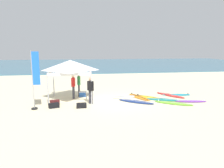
{
  "coord_description": "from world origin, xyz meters",
  "views": [
    {
      "loc": [
        -2.31,
        -13.21,
        3.54
      ],
      "look_at": [
        -0.2,
        0.99,
        1.0
      ],
      "focal_mm": 32.68,
      "sensor_mm": 36.0,
      "label": 1
    }
  ],
  "objects_px": {
    "surfboard_cyan": "(177,95)",
    "gear_bag_near_tent": "(82,105)",
    "surfboard_white": "(127,97)",
    "surfboard_orange": "(139,97)",
    "person_green": "(79,83)",
    "person_black": "(90,89)",
    "banner_flag": "(35,83)",
    "surfboard_teal": "(162,99)",
    "surfboard_red": "(170,95)",
    "surfboard_navy": "(136,102)",
    "person_red": "(73,85)",
    "surfboard_purple": "(191,101)",
    "gear_bag_on_sand": "(54,105)",
    "gear_bag_by_pole": "(55,102)",
    "canopy_tent": "(70,65)",
    "surfboard_yellow": "(149,97)",
    "cooler_box": "(82,94)",
    "surfboard_lime": "(173,103)"
  },
  "relations": [
    {
      "from": "surfboard_yellow",
      "to": "surfboard_white",
      "type": "relative_size",
      "value": 0.95
    },
    {
      "from": "surfboard_navy",
      "to": "surfboard_purple",
      "type": "relative_size",
      "value": 1.1
    },
    {
      "from": "canopy_tent",
      "to": "cooler_box",
      "type": "bearing_deg",
      "value": 48.56
    },
    {
      "from": "surfboard_navy",
      "to": "surfboard_purple",
      "type": "height_order",
      "value": "same"
    },
    {
      "from": "canopy_tent",
      "to": "surfboard_orange",
      "type": "distance_m",
      "value": 5.37
    },
    {
      "from": "surfboard_orange",
      "to": "person_green",
      "type": "distance_m",
      "value": 4.52
    },
    {
      "from": "surfboard_yellow",
      "to": "surfboard_orange",
      "type": "xyz_separation_m",
      "value": [
        -0.7,
        0.24,
        -0.0
      ]
    },
    {
      "from": "surfboard_red",
      "to": "surfboard_orange",
      "type": "height_order",
      "value": "same"
    },
    {
      "from": "surfboard_teal",
      "to": "banner_flag",
      "type": "bearing_deg",
      "value": -173.16
    },
    {
      "from": "canopy_tent",
      "to": "surfboard_red",
      "type": "relative_size",
      "value": 1.12
    },
    {
      "from": "person_red",
      "to": "gear_bag_on_sand",
      "type": "relative_size",
      "value": 2.85
    },
    {
      "from": "canopy_tent",
      "to": "person_red",
      "type": "distance_m",
      "value": 1.45
    },
    {
      "from": "surfboard_red",
      "to": "banner_flag",
      "type": "height_order",
      "value": "banner_flag"
    },
    {
      "from": "person_red",
      "to": "gear_bag_by_pole",
      "type": "distance_m",
      "value": 1.98
    },
    {
      "from": "surfboard_cyan",
      "to": "gear_bag_near_tent",
      "type": "distance_m",
      "value": 7.53
    },
    {
      "from": "surfboard_red",
      "to": "surfboard_navy",
      "type": "height_order",
      "value": "same"
    },
    {
      "from": "surfboard_purple",
      "to": "banner_flag",
      "type": "height_order",
      "value": "banner_flag"
    },
    {
      "from": "canopy_tent",
      "to": "surfboard_cyan",
      "type": "xyz_separation_m",
      "value": [
        7.86,
        0.27,
        -2.35
      ]
    },
    {
      "from": "surfboard_teal",
      "to": "gear_bag_by_pole",
      "type": "distance_m",
      "value": 7.22
    },
    {
      "from": "surfboard_red",
      "to": "cooler_box",
      "type": "xyz_separation_m",
      "value": [
        -6.55,
        0.64,
        0.16
      ]
    },
    {
      "from": "surfboard_red",
      "to": "surfboard_purple",
      "type": "xyz_separation_m",
      "value": [
        0.63,
        -1.9,
        0.0
      ]
    },
    {
      "from": "surfboard_red",
      "to": "surfboard_navy",
      "type": "bearing_deg",
      "value": -154.56
    },
    {
      "from": "surfboard_teal",
      "to": "surfboard_purple",
      "type": "bearing_deg",
      "value": -22.98
    },
    {
      "from": "surfboard_navy",
      "to": "person_black",
      "type": "distance_m",
      "value": 3.12
    },
    {
      "from": "person_black",
      "to": "gear_bag_on_sand",
      "type": "distance_m",
      "value": 2.45
    },
    {
      "from": "surfboard_red",
      "to": "surfboard_purple",
      "type": "height_order",
      "value": "same"
    },
    {
      "from": "surfboard_cyan",
      "to": "surfboard_teal",
      "type": "bearing_deg",
      "value": -143.35
    },
    {
      "from": "gear_bag_by_pole",
      "to": "surfboard_red",
      "type": "bearing_deg",
      "value": 8.59
    },
    {
      "from": "surfboard_purple",
      "to": "person_red",
      "type": "bearing_deg",
      "value": 165.4
    },
    {
      "from": "surfboard_navy",
      "to": "surfboard_orange",
      "type": "height_order",
      "value": "same"
    },
    {
      "from": "canopy_tent",
      "to": "gear_bag_near_tent",
      "type": "height_order",
      "value": "canopy_tent"
    },
    {
      "from": "surfboard_orange",
      "to": "surfboard_teal",
      "type": "bearing_deg",
      "value": -34.03
    },
    {
      "from": "surfboard_red",
      "to": "person_green",
      "type": "bearing_deg",
      "value": 173.74
    },
    {
      "from": "cooler_box",
      "to": "banner_flag",
      "type": "bearing_deg",
      "value": -133.95
    },
    {
      "from": "surfboard_teal",
      "to": "surfboard_lime",
      "type": "bearing_deg",
      "value": -71.6
    },
    {
      "from": "surfboard_navy",
      "to": "surfboard_white",
      "type": "relative_size",
      "value": 1.06
    },
    {
      "from": "person_black",
      "to": "surfboard_white",
      "type": "bearing_deg",
      "value": 27.96
    },
    {
      "from": "person_black",
      "to": "banner_flag",
      "type": "distance_m",
      "value": 3.33
    },
    {
      "from": "gear_bag_near_tent",
      "to": "surfboard_navy",
      "type": "bearing_deg",
      "value": 12.43
    },
    {
      "from": "surfboard_white",
      "to": "surfboard_orange",
      "type": "distance_m",
      "value": 0.86
    },
    {
      "from": "surfboard_white",
      "to": "surfboard_navy",
      "type": "bearing_deg",
      "value": -80.43
    },
    {
      "from": "person_red",
      "to": "surfboard_red",
      "type": "bearing_deg",
      "value": -1.07
    },
    {
      "from": "gear_bag_near_tent",
      "to": "gear_bag_by_pole",
      "type": "height_order",
      "value": "same"
    },
    {
      "from": "surfboard_cyan",
      "to": "person_red",
      "type": "height_order",
      "value": "person_red"
    },
    {
      "from": "surfboard_lime",
      "to": "banner_flag",
      "type": "distance_m",
      "value": 8.63
    },
    {
      "from": "canopy_tent",
      "to": "surfboard_cyan",
      "type": "distance_m",
      "value": 8.21
    },
    {
      "from": "surfboard_navy",
      "to": "gear_bag_on_sand",
      "type": "distance_m",
      "value": 5.23
    },
    {
      "from": "surfboard_orange",
      "to": "banner_flag",
      "type": "xyz_separation_m",
      "value": [
        -6.76,
        -1.92,
        1.54
      ]
    },
    {
      "from": "canopy_tent",
      "to": "surfboard_yellow",
      "type": "bearing_deg",
      "value": -2.54
    },
    {
      "from": "surfboard_yellow",
      "to": "gear_bag_near_tent",
      "type": "xyz_separation_m",
      "value": [
        -4.84,
        -1.78,
        0.1
      ]
    }
  ]
}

